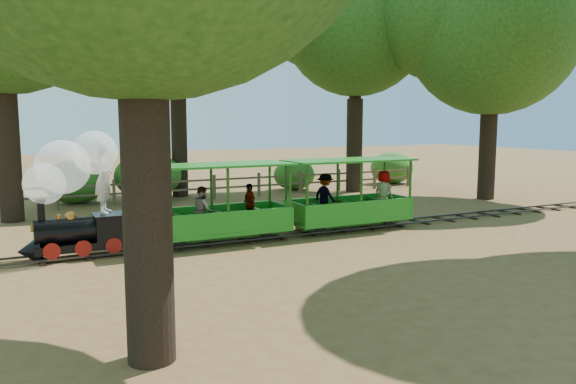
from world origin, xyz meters
name	(u,v)px	position (x,y,z in m)	size (l,w,h in m)	color
ground	(338,231)	(0.00, 0.00, 0.00)	(90.00, 90.00, 0.00)	olive
track	(338,228)	(0.00, 0.00, 0.07)	(22.00, 1.00, 0.10)	#3F3D3A
locomotive	(74,185)	(-7.20, 0.08, 1.72)	(2.65, 1.25, 3.04)	black
carriage_front	(220,213)	(-3.66, -0.03, 0.80)	(3.83, 1.56, 1.99)	#20871D
carriage_rear	(349,201)	(0.37, 0.00, 0.86)	(3.83, 1.56, 1.99)	#20871D
oak_ne	(355,14)	(5.47, 7.59, 7.88)	(8.23, 7.24, 10.84)	#2D2116
oak_e	(491,19)	(8.97, 3.09, 7.24)	(8.66, 7.62, 10.34)	#2D2116
fence	(237,184)	(0.00, 8.00, 0.58)	(18.10, 0.10, 1.00)	brown
shrub_west	(76,181)	(-6.19, 9.30, 0.86)	(2.47, 1.90, 1.71)	#2D6B1E
shrub_mid_w	(148,176)	(-3.40, 9.30, 0.95)	(2.75, 2.12, 1.91)	#2D6B1E
shrub_mid_e	(294,175)	(3.39, 9.30, 0.70)	(2.04, 1.57, 1.41)	#2D6B1E
shrub_east	(392,168)	(9.00, 9.30, 0.81)	(2.35, 1.81, 1.63)	#2D6B1E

